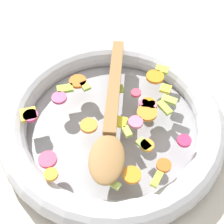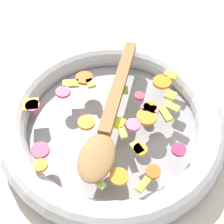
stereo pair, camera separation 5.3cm
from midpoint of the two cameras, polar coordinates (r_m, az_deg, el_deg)
The scene contains 4 objects.
ground_plane at distance 0.59m, azimuth 2.57°, elevation -3.18°, with size 4.00×4.00×0.00m, color beige.
skillet at distance 0.57m, azimuth 2.65°, elevation -1.90°, with size 0.41×0.41×0.05m.
chopped_vegetables at distance 0.54m, azimuth 3.23°, elevation -0.83°, with size 0.32×0.29×0.01m.
wooden_spoon at distance 0.53m, azimuth 2.32°, elevation -1.12°, with size 0.30×0.18×0.01m.
Camera 2 is at (-0.26, -0.22, 0.48)m, focal length 50.00 mm.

